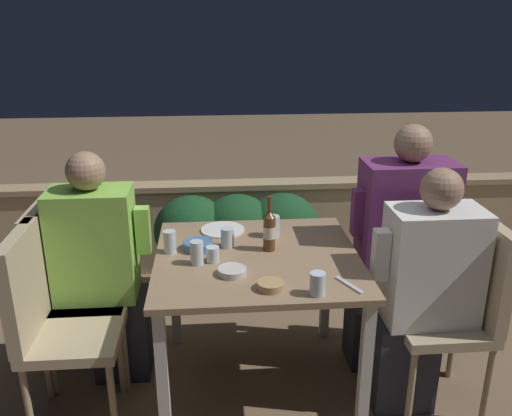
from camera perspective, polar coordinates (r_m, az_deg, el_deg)
ground_plane at (r=3.03m, az=0.12°, el=-17.94°), size 16.00×16.00×0.00m
parapet_wall at (r=4.08m, az=-1.54°, el=-1.80°), size 9.00×0.18×0.69m
dining_table at (r=2.68m, az=0.13°, el=-6.79°), size 0.99×0.95×0.75m
planter_hedge at (r=3.66m, az=-1.93°, el=-3.53°), size 1.11×0.47×0.73m
chair_left_near at (r=2.67m, az=-21.03°, el=-10.30°), size 0.43×0.43×0.96m
chair_left_far at (r=2.96m, az=-19.63°, el=-7.01°), size 0.43×0.43×0.96m
person_green_blouse at (r=2.89m, az=-15.78°, el=-6.18°), size 0.49×0.26×1.24m
chair_right_near at (r=2.79m, az=20.97°, el=-8.85°), size 0.43×0.43×0.96m
person_white_polo at (r=2.70m, az=17.06°, el=-8.55°), size 0.50×0.26×1.22m
chair_right_far at (r=3.07m, az=18.03°, el=-5.81°), size 0.43×0.43×0.96m
person_purple_stripe at (r=2.96m, az=14.61°, el=-4.34°), size 0.52×0.26×1.35m
beer_bottle at (r=2.66m, az=1.41°, el=-2.31°), size 0.06×0.06×0.28m
plate_0 at (r=2.93m, az=-3.54°, el=-2.30°), size 0.24×0.24×0.01m
bowl_0 at (r=2.33m, az=1.55°, el=-8.09°), size 0.12×0.12×0.03m
bowl_1 at (r=2.45m, az=-2.54°, el=-6.61°), size 0.13×0.13×0.03m
bowl_2 at (r=2.71m, az=-6.12°, el=-3.85°), size 0.15×0.15×0.05m
glass_cup_0 at (r=2.72m, az=-3.02°, el=-3.13°), size 0.07×0.07×0.10m
glass_cup_1 at (r=2.57m, az=-4.57°, el=-4.88°), size 0.06×0.06×0.08m
glass_cup_2 at (r=2.84m, az=1.73°, el=-1.93°), size 0.08×0.08×0.11m
glass_cup_3 at (r=2.68m, az=-9.06°, el=-3.53°), size 0.06×0.06×0.11m
glass_cup_4 at (r=2.28m, az=6.49°, el=-7.94°), size 0.07×0.07×0.10m
glass_cup_5 at (r=2.54m, az=-6.25°, el=-4.70°), size 0.06×0.06×0.11m
fork_0 at (r=2.39m, az=9.79°, el=-7.98°), size 0.09×0.16×0.01m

